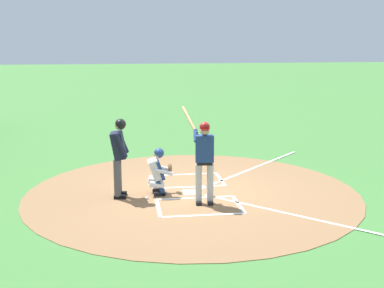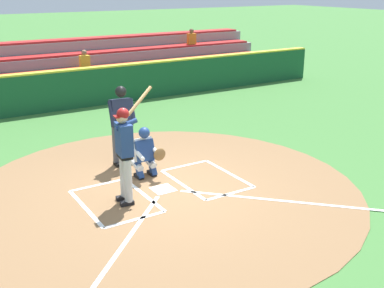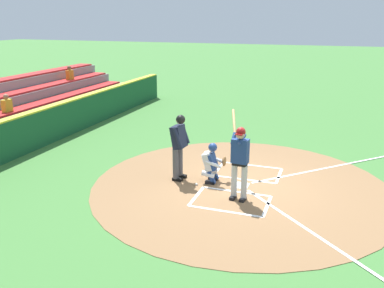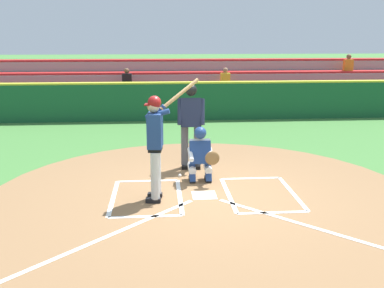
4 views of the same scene
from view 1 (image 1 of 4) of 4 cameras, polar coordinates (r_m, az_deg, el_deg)
name	(u,v)px [view 1 (image 1 of 4)]	position (r m, az deg, el deg)	size (l,w,h in m)	color
ground_plane	(192,193)	(12.50, 0.03, -5.41)	(120.00, 120.00, 0.00)	#427A38
dirt_circle	(192,193)	(12.50, 0.03, -5.39)	(8.00, 8.00, 0.01)	olive
home_plate_and_chalk	(228,191)	(12.65, 4.00, -5.17)	(7.93, 4.91, 0.01)	white
batter	(204,156)	(11.41, 1.34, -1.38)	(0.99, 0.63, 2.13)	#BCBCBC
catcher	(158,170)	(12.27, -3.73, -2.91)	(0.60, 0.60, 1.13)	black
plate_umpire	(119,153)	(12.00, -8.09, -0.94)	(0.60, 0.44, 1.86)	#4C4C51
baseball	(147,198)	(12.02, -5.04, -5.99)	(0.07, 0.07, 0.07)	white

